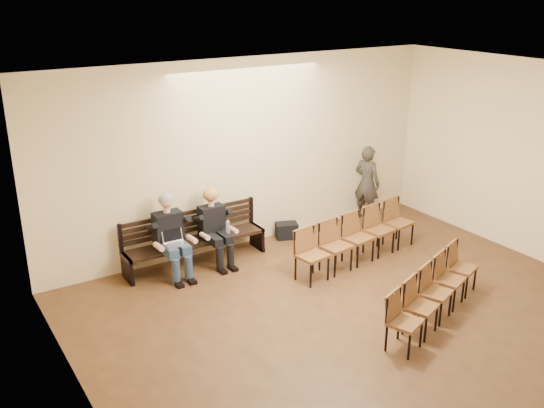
% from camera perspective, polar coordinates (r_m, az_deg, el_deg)
% --- Properties ---
extents(ground, '(10.00, 10.00, 0.00)m').
position_cam_1_polar(ground, '(8.32, 15.97, -15.11)').
color(ground, brown).
rests_on(ground, ground).
extents(room_walls, '(8.02, 10.01, 3.51)m').
position_cam_1_polar(room_walls, '(7.71, 13.47, 3.28)').
color(room_walls, '#F9E2B2').
rests_on(room_walls, ground).
extents(bench, '(2.60, 0.90, 0.45)m').
position_cam_1_polar(bench, '(10.82, -7.18, -4.48)').
color(bench, black).
rests_on(bench, ground).
extents(seated_man, '(0.60, 0.83, 1.43)m').
position_cam_1_polar(seated_man, '(10.34, -9.53, -2.83)').
color(seated_man, black).
rests_on(seated_man, ground).
extents(seated_woman, '(0.55, 0.76, 1.28)m').
position_cam_1_polar(seated_woman, '(10.68, -5.44, -2.31)').
color(seated_woman, black).
rests_on(seated_woman, ground).
extents(laptop, '(0.40, 0.33, 0.26)m').
position_cam_1_polar(laptop, '(10.22, -9.00, -3.91)').
color(laptop, silver).
rests_on(laptop, bench).
extents(water_bottle, '(0.09, 0.09, 0.25)m').
position_cam_1_polar(water_bottle, '(10.61, -4.15, -2.84)').
color(water_bottle, silver).
rests_on(water_bottle, bench).
extents(bag, '(0.49, 0.42, 0.31)m').
position_cam_1_polar(bag, '(11.82, 1.39, -2.52)').
color(bag, black).
rests_on(bag, ground).
extents(passerby, '(0.63, 0.77, 1.81)m').
position_cam_1_polar(passerby, '(12.72, 8.95, 2.49)').
color(passerby, '#36322C').
rests_on(passerby, ground).
extents(chair_row_front, '(2.77, 0.87, 0.89)m').
position_cam_1_polar(chair_row_front, '(10.84, 8.12, -3.21)').
color(chair_row_front, brown).
rests_on(chair_row_front, ground).
extents(chair_row_back, '(2.50, 1.30, 0.81)m').
position_cam_1_polar(chair_row_back, '(9.31, 15.16, -8.10)').
color(chair_row_back, brown).
rests_on(chair_row_back, ground).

